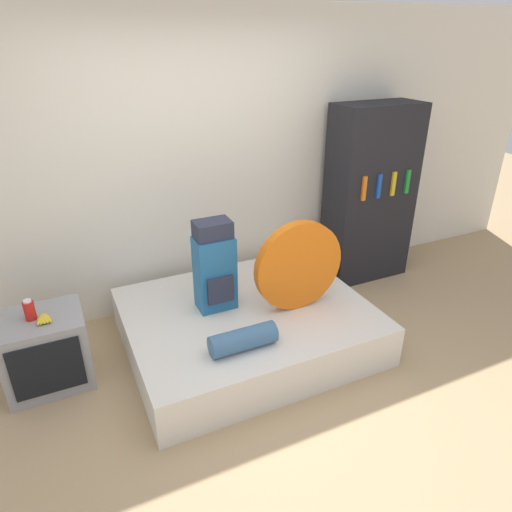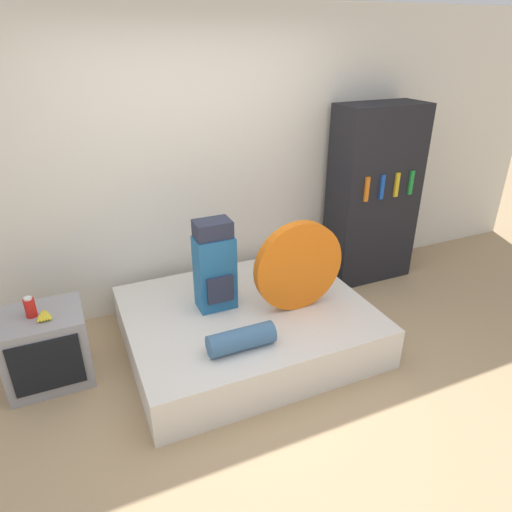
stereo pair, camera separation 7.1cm
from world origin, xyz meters
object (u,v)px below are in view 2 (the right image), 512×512
(backpack, at_px, (215,267))
(tent_bag, at_px, (298,266))
(canister, at_px, (30,307))
(sleeping_roll, at_px, (241,339))
(television, at_px, (47,348))
(bookshelf, at_px, (373,195))

(backpack, height_order, tent_bag, backpack)
(tent_bag, xyz_separation_m, canister, (-1.93, 0.34, -0.08))
(sleeping_roll, xyz_separation_m, television, (-1.27, 0.66, -0.14))
(backpack, xyz_separation_m, television, (-1.30, 0.06, -0.42))
(tent_bag, bearing_deg, bookshelf, 31.21)
(sleeping_roll, relative_size, television, 0.84)
(backpack, bearing_deg, sleeping_roll, -92.46)
(bookshelf, bearing_deg, sleeping_roll, -149.87)
(tent_bag, relative_size, sleeping_roll, 1.53)
(backpack, relative_size, tent_bag, 1.00)
(backpack, relative_size, sleeping_roll, 1.53)
(television, bearing_deg, canister, 167.22)
(backpack, distance_m, tent_bag, 0.65)
(television, relative_size, canister, 3.78)
(tent_bag, relative_size, bookshelf, 0.42)
(tent_bag, distance_m, sleeping_roll, 0.76)
(tent_bag, xyz_separation_m, television, (-1.89, 0.33, -0.43))
(television, bearing_deg, tent_bag, -10.00)
(sleeping_roll, relative_size, canister, 3.16)
(sleeping_roll, bearing_deg, tent_bag, 27.87)
(backpack, relative_size, bookshelf, 0.42)
(canister, height_order, bookshelf, bookshelf)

